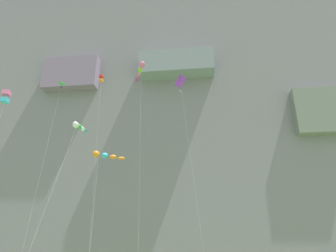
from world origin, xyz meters
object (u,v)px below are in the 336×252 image
at_px(kite_windsock_low_center, 140,70).
at_px(kite_windsock_mid_right, 79,127).
at_px(kite_box_low_right, 101,79).
at_px(kite_diamond_low_left, 181,85).
at_px(kite_delta_near_cliff, 57,100).
at_px(kite_windsock_high_left, 104,155).
at_px(kite_box_mid_center, 6,97).

xyz_separation_m(kite_windsock_low_center, kite_windsock_mid_right, (-4.88, -10.77, -14.51)).
relative_size(kite_box_low_right, kite_windsock_mid_right, 1.79).
bearing_deg(kite_windsock_low_center, kite_diamond_low_left, -18.48).
bearing_deg(kite_windsock_mid_right, kite_windsock_low_center, 65.64).
bearing_deg(kite_box_low_right, kite_delta_near_cliff, -112.48).
height_order(kite_windsock_mid_right, kite_diamond_low_left, kite_diamond_low_left).
distance_m(kite_box_low_right, kite_diamond_low_left, 15.12).
xyz_separation_m(kite_windsock_mid_right, kite_diamond_low_left, (11.92, 8.42, 9.73)).
bearing_deg(kite_box_low_right, kite_windsock_low_center, -8.38).
bearing_deg(kite_windsock_low_center, kite_windsock_high_left, -147.20).
relative_size(kite_windsock_mid_right, kite_diamond_low_left, 0.62).
height_order(kite_box_low_right, kite_diamond_low_left, kite_box_low_right).
xyz_separation_m(kite_box_low_right, kite_delta_near_cliff, (-3.22, -7.78, -7.69)).
relative_size(kite_windsock_low_center, kite_delta_near_cliff, 1.27).
relative_size(kite_windsock_high_left, kite_windsock_mid_right, 0.92).
height_order(kite_box_mid_center, kite_delta_near_cliff, kite_delta_near_cliff).
bearing_deg(kite_windsock_low_center, kite_delta_near_cliff, -147.01).
distance_m(kite_windsock_low_center, kite_diamond_low_left, 8.83).
bearing_deg(kite_diamond_low_left, kite_windsock_high_left, -178.12).
bearing_deg(kite_windsock_mid_right, kite_windsock_high_left, 85.41).
height_order(kite_box_mid_center, kite_windsock_mid_right, kite_box_mid_center).
bearing_deg(kite_diamond_low_left, kite_box_mid_center, -158.11).
relative_size(kite_box_low_right, kite_windsock_high_left, 1.94).
distance_m(kite_windsock_high_left, kite_delta_near_cliff, 10.33).
distance_m(kite_windsock_low_center, kite_windsock_mid_right, 18.72).
bearing_deg(kite_delta_near_cliff, kite_box_mid_center, -135.91).
distance_m(kite_delta_near_cliff, kite_windsock_mid_right, 9.08).
bearing_deg(kite_windsock_low_center, kite_box_mid_center, -143.21).
relative_size(kite_box_mid_center, kite_delta_near_cliff, 0.88).
bearing_deg(kite_windsock_high_left, kite_box_mid_center, -141.75).
bearing_deg(kite_box_low_right, kite_box_mid_center, -122.61).
distance_m(kite_box_mid_center, kite_diamond_low_left, 24.34).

